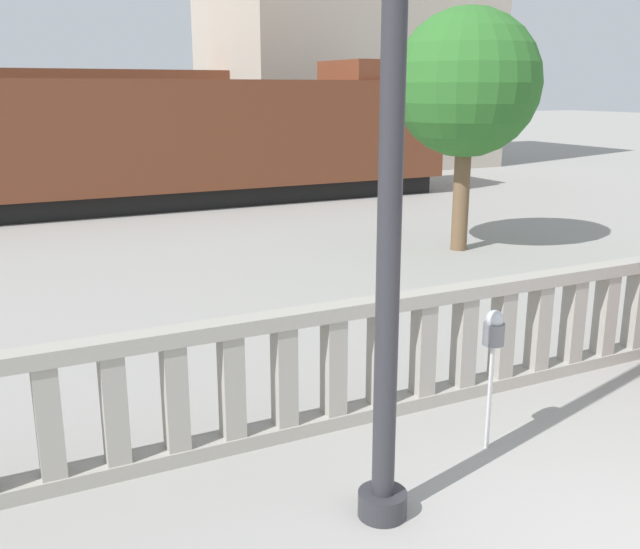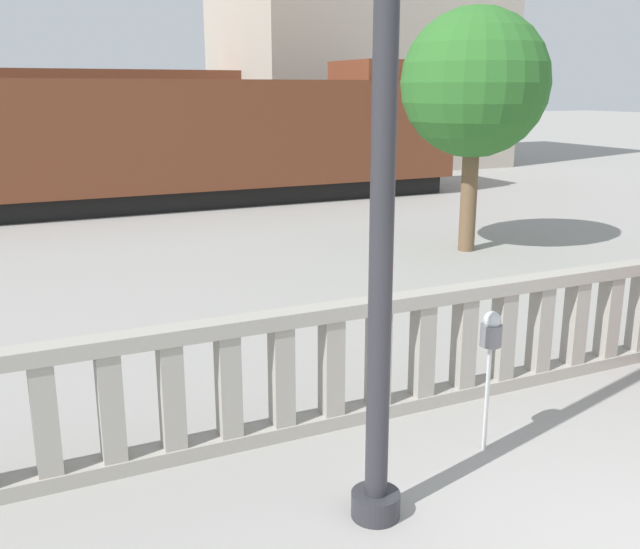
# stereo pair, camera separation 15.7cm
# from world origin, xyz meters

# --- Properties ---
(balustrade) EXTENTS (13.32, 0.24, 1.26)m
(balustrade) POSITION_xyz_m (-0.00, 3.26, 0.63)
(balustrade) COLOR #9E998E
(balustrade) RESTS_ON ground
(lamppost) EXTENTS (0.44, 0.44, 6.50)m
(lamppost) POSITION_xyz_m (-1.42, 1.74, 3.72)
(lamppost) COLOR #2D2D33
(lamppost) RESTS_ON ground
(parking_meter) EXTENTS (0.19, 0.19, 1.34)m
(parking_meter) POSITION_xyz_m (0.02, 2.23, 1.09)
(parking_meter) COLOR silver
(parking_meter) RESTS_ON ground
(train_near) EXTENTS (25.14, 3.03, 4.08)m
(train_near) POSITION_xyz_m (-2.83, 17.56, 1.83)
(train_near) COLOR black
(train_near) RESTS_ON ground
(train_far) EXTENTS (22.97, 2.69, 4.52)m
(train_far) POSITION_xyz_m (-1.92, 25.98, 2.05)
(train_far) COLOR black
(train_far) RESTS_ON ground
(building_block) EXTENTS (10.96, 7.97, 13.38)m
(building_block) POSITION_xyz_m (11.08, 25.40, 6.69)
(building_block) COLOR #ADA393
(building_block) RESTS_ON ground
(tree_left) EXTENTS (2.90, 2.90, 4.80)m
(tree_left) POSITION_xyz_m (4.98, 9.17, 3.33)
(tree_left) COLOR brown
(tree_left) RESTS_ON ground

